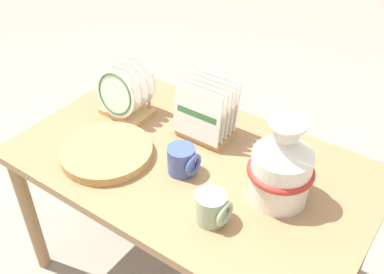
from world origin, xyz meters
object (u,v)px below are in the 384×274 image
object	(u,v)px
dish_rack_square_plates	(206,114)
wicker_charger_stack	(107,152)
ceramic_vase	(282,166)
mug_cobalt_glaze	(183,160)
mug_sage_glaze	(212,208)
dish_rack_round_plates	(125,96)

from	to	relation	value
dish_rack_square_plates	wicker_charger_stack	size ratio (longest dim) A/B	0.68
ceramic_vase	dish_rack_square_plates	xyz separation A→B (m)	(-0.38, 0.15, -0.04)
wicker_charger_stack	mug_cobalt_glaze	xyz separation A→B (m)	(0.28, 0.09, 0.03)
wicker_charger_stack	mug_sage_glaze	distance (m)	0.49
dish_rack_round_plates	wicker_charger_stack	xyz separation A→B (m)	(0.12, -0.24, -0.07)
mug_sage_glaze	mug_cobalt_glaze	bearing A→B (deg)	147.74
dish_rack_round_plates	mug_sage_glaze	distance (m)	0.67
ceramic_vase	mug_cobalt_glaze	xyz separation A→B (m)	(-0.32, -0.08, -0.08)
dish_rack_square_plates	mug_cobalt_glaze	distance (m)	0.24
dish_rack_square_plates	wicker_charger_stack	world-z (taller)	dish_rack_square_plates
dish_rack_round_plates	mug_cobalt_glaze	distance (m)	0.43
dish_rack_square_plates	mug_cobalt_glaze	xyz separation A→B (m)	(0.06, -0.23, -0.04)
dish_rack_round_plates	mug_cobalt_glaze	size ratio (longest dim) A/B	2.09
mug_sage_glaze	dish_rack_square_plates	bearing A→B (deg)	126.18
wicker_charger_stack	dish_rack_square_plates	bearing A→B (deg)	55.31
dish_rack_square_plates	wicker_charger_stack	bearing A→B (deg)	-124.69
wicker_charger_stack	mug_sage_glaze	size ratio (longest dim) A/B	3.12
dish_rack_round_plates	wicker_charger_stack	size ratio (longest dim) A/B	0.67
dish_rack_square_plates	ceramic_vase	bearing A→B (deg)	-21.53
dish_rack_round_plates	mug_cobalt_glaze	bearing A→B (deg)	-21.12
wicker_charger_stack	ceramic_vase	bearing A→B (deg)	15.66
dish_rack_round_plates	wicker_charger_stack	bearing A→B (deg)	-63.66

